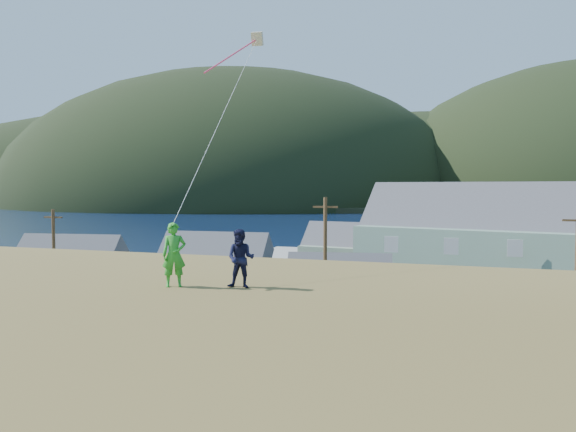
{
  "coord_description": "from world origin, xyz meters",
  "views": [
    {
      "loc": [
        8.87,
        -32.65,
        9.93
      ],
      "look_at": [
        2.14,
        -12.14,
        8.8
      ],
      "focal_mm": 35.0,
      "sensor_mm": 36.0,
      "label": 1
    }
  ],
  "objects_px": {
    "lodge": "(560,245)",
    "kite_flyer_green": "(174,255)",
    "wharf": "(352,258)",
    "shed_palegreen_far": "(350,251)",
    "shed_white": "(339,291)",
    "shed_palegreen_near": "(213,269)",
    "kite_flyer_navy": "(241,259)",
    "shed_teal": "(67,273)"
  },
  "relations": [
    {
      "from": "lodge",
      "to": "kite_flyer_green",
      "type": "distance_m",
      "value": 43.35
    },
    {
      "from": "wharf",
      "to": "shed_palegreen_far",
      "type": "relative_size",
      "value": 2.28
    },
    {
      "from": "kite_flyer_green",
      "to": "wharf",
      "type": "bearing_deg",
      "value": 64.73
    },
    {
      "from": "lodge",
      "to": "shed_palegreen_far",
      "type": "xyz_separation_m",
      "value": [
        -20.18,
        7.26,
        -2.06
      ]
    },
    {
      "from": "shed_white",
      "to": "kite_flyer_green",
      "type": "height_order",
      "value": "kite_flyer_green"
    },
    {
      "from": "shed_palegreen_near",
      "to": "shed_white",
      "type": "distance_m",
      "value": 13.53
    },
    {
      "from": "shed_palegreen_near",
      "to": "kite_flyer_navy",
      "type": "xyz_separation_m",
      "value": [
        15.69,
        -30.69,
        5.32
      ]
    },
    {
      "from": "wharf",
      "to": "kite_flyer_navy",
      "type": "bearing_deg",
      "value": -81.31
    },
    {
      "from": "lodge",
      "to": "kite_flyer_navy",
      "type": "xyz_separation_m",
      "value": [
        -13.3,
        -40.11,
        3.18
      ]
    },
    {
      "from": "lodge",
      "to": "shed_teal",
      "type": "bearing_deg",
      "value": -145.65
    },
    {
      "from": "shed_palegreen_near",
      "to": "kite_flyer_green",
      "type": "height_order",
      "value": "kite_flyer_green"
    },
    {
      "from": "lodge",
      "to": "shed_palegreen_far",
      "type": "height_order",
      "value": "lodge"
    },
    {
      "from": "shed_teal",
      "to": "kite_flyer_green",
      "type": "height_order",
      "value": "kite_flyer_green"
    },
    {
      "from": "wharf",
      "to": "lodge",
      "type": "relative_size",
      "value": 0.7
    },
    {
      "from": "shed_palegreen_far",
      "to": "kite_flyer_green",
      "type": "bearing_deg",
      "value": -75.83
    },
    {
      "from": "shed_palegreen_near",
      "to": "wharf",
      "type": "bearing_deg",
      "value": 73.13
    },
    {
      "from": "shed_teal",
      "to": "kite_flyer_green",
      "type": "distance_m",
      "value": 35.68
    },
    {
      "from": "kite_flyer_green",
      "to": "kite_flyer_navy",
      "type": "height_order",
      "value": "kite_flyer_green"
    },
    {
      "from": "shed_palegreen_far",
      "to": "kite_flyer_navy",
      "type": "relative_size",
      "value": 7.19
    },
    {
      "from": "wharf",
      "to": "kite_flyer_green",
      "type": "bearing_deg",
      "value": -83.08
    },
    {
      "from": "lodge",
      "to": "shed_white",
      "type": "xyz_separation_m",
      "value": [
        -16.46,
        -14.52,
        -2.47
      ]
    },
    {
      "from": "kite_flyer_navy",
      "to": "wharf",
      "type": "bearing_deg",
      "value": 91.51
    },
    {
      "from": "shed_teal",
      "to": "shed_palegreen_near",
      "type": "height_order",
      "value": "shed_palegreen_near"
    },
    {
      "from": "shed_teal",
      "to": "shed_white",
      "type": "distance_m",
      "value": 23.29
    },
    {
      "from": "wharf",
      "to": "kite_flyer_green",
      "type": "height_order",
      "value": "kite_flyer_green"
    },
    {
      "from": "shed_palegreen_near",
      "to": "shed_palegreen_far",
      "type": "xyz_separation_m",
      "value": [
        8.81,
        16.67,
        0.07
      ]
    },
    {
      "from": "shed_palegreen_near",
      "to": "shed_teal",
      "type": "bearing_deg",
      "value": -154.85
    },
    {
      "from": "shed_white",
      "to": "shed_teal",
      "type": "bearing_deg",
      "value": 171.79
    },
    {
      "from": "shed_palegreen_near",
      "to": "shed_palegreen_far",
      "type": "bearing_deg",
      "value": 58.73
    },
    {
      "from": "shed_palegreen_near",
      "to": "shed_white",
      "type": "xyz_separation_m",
      "value": [
        12.53,
        -5.11,
        -0.33
      ]
    },
    {
      "from": "kite_flyer_green",
      "to": "shed_palegreen_near",
      "type": "bearing_deg",
      "value": 81.88
    },
    {
      "from": "shed_teal",
      "to": "kite_flyer_navy",
      "type": "height_order",
      "value": "kite_flyer_navy"
    },
    {
      "from": "shed_palegreen_far",
      "to": "lodge",
      "type": "bearing_deg",
      "value": -11.69
    },
    {
      "from": "shed_teal",
      "to": "shed_palegreen_near",
      "type": "bearing_deg",
      "value": 20.29
    },
    {
      "from": "wharf",
      "to": "kite_flyer_navy",
      "type": "relative_size",
      "value": 16.39
    },
    {
      "from": "wharf",
      "to": "shed_teal",
      "type": "height_order",
      "value": "shed_teal"
    },
    {
      "from": "lodge",
      "to": "shed_white",
      "type": "distance_m",
      "value": 22.09
    },
    {
      "from": "shed_white",
      "to": "kite_flyer_green",
      "type": "xyz_separation_m",
      "value": [
        1.36,
        -25.99,
        5.73
      ]
    },
    {
      "from": "shed_palegreen_far",
      "to": "shed_palegreen_near",
      "type": "bearing_deg",
      "value": -109.74
    },
    {
      "from": "shed_white",
      "to": "shed_palegreen_near",
      "type": "bearing_deg",
      "value": 147.77
    },
    {
      "from": "lodge",
      "to": "shed_teal",
      "type": "height_order",
      "value": "lodge"
    },
    {
      "from": "shed_white",
      "to": "shed_palegreen_far",
      "type": "height_order",
      "value": "shed_palegreen_far"
    }
  ]
}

